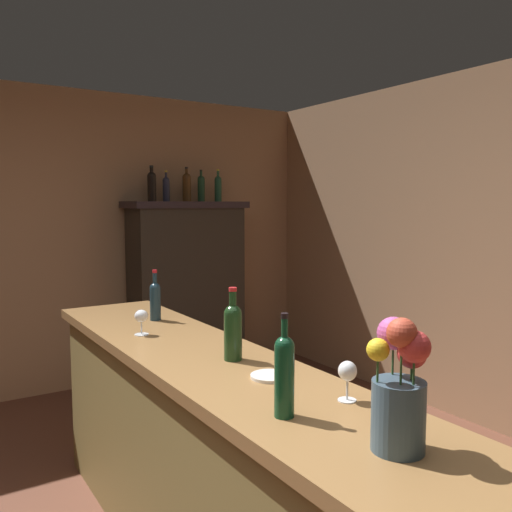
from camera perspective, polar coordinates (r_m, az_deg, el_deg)
The scene contains 14 objects.
bar_counter at distance 2.51m, azimuth -4.81°, elevation -21.38°, with size 0.56×2.83×0.99m.
display_cabinet at distance 5.06m, azimuth -7.33°, elevation -3.28°, with size 1.10×0.45×1.65m.
wine_bottle_rose at distance 3.06m, azimuth -10.60°, elevation -4.48°, with size 0.06×0.06×0.28m.
wine_bottle_chardonnay at distance 2.26m, azimuth -2.45°, elevation -7.67°, with size 0.08×0.08×0.31m.
wine_bottle_syrah at distance 1.68m, azimuth 3.02°, elevation -12.15°, with size 0.06×0.06×0.32m.
wine_glass_front at distance 1.84m, azimuth 9.64°, elevation -12.07°, with size 0.06×0.06×0.13m.
wine_glass_mid at distance 2.75m, azimuth -12.03°, elevation -6.36°, with size 0.07×0.07×0.13m.
flower_arrangement at distance 1.50m, azimuth 14.95°, elevation -13.22°, with size 0.16×0.18×0.36m.
cheese_plate at distance 2.07m, azimuth 1.47°, elevation -12.58°, with size 0.15×0.15×0.01m, color white.
display_bottle_left at distance 4.87m, azimuth -10.96°, elevation 7.40°, with size 0.08×0.08×0.31m.
display_bottle_midleft at distance 4.92m, azimuth -9.47°, elevation 7.12°, with size 0.06×0.06×0.27m.
display_bottle_center at distance 5.00m, azimuth -7.33°, elevation 7.36°, with size 0.08×0.08×0.31m.
display_bottle_midright at distance 5.07m, azimuth -5.81°, elevation 7.25°, with size 0.07×0.07×0.29m.
display_bottle_right at distance 5.15m, azimuth -4.03°, elevation 7.25°, with size 0.07×0.07×0.30m.
Camera 1 is at (-0.56, -1.64, 1.64)m, focal length 37.85 mm.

